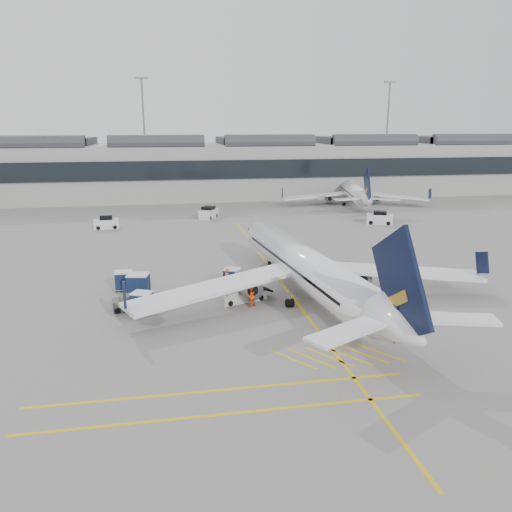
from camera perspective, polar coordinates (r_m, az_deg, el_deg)
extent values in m
plane|color=gray|center=(38.70, -8.55, -7.92)|extent=(220.00, 220.00, 0.00)
cube|color=#9E9E99|center=(108.17, -10.00, 9.55)|extent=(200.00, 20.00, 11.00)
cube|color=black|center=(97.92, -9.96, 9.62)|extent=(200.00, 0.50, 3.60)
cube|color=#38383D|center=(107.82, -10.14, 12.83)|extent=(200.00, 18.00, 1.40)
cylinder|color=slate|center=(121.87, -12.63, 13.27)|extent=(0.44, 0.44, 25.00)
cube|color=slate|center=(122.29, -12.98, 19.22)|extent=(3.00, 0.60, 0.50)
cylinder|color=slate|center=(133.91, 14.72, 13.24)|extent=(0.44, 0.44, 25.00)
cube|color=slate|center=(134.30, 15.08, 18.66)|extent=(3.00, 0.60, 0.50)
cube|color=gold|center=(49.26, 2.75, -2.78)|extent=(0.25, 60.00, 0.01)
cylinder|color=white|center=(44.10, 5.64, -1.16)|extent=(6.12, 26.74, 3.33)
cone|color=white|center=(57.90, 0.11, 2.74)|extent=(3.68, 3.87, 3.33)
cone|color=white|center=(31.05, 16.37, -7.95)|extent=(3.76, 4.57, 3.33)
cube|color=white|center=(40.78, -4.73, -3.63)|extent=(15.03, 9.04, 0.31)
cube|color=white|center=(46.93, 15.80, -1.69)|extent=(15.37, 6.22, 0.31)
cylinder|color=slate|center=(43.33, -0.94, -3.33)|extent=(2.18, 3.36, 1.86)
cylinder|color=slate|center=(46.97, 11.22, -2.18)|extent=(2.18, 3.36, 1.86)
cube|color=black|center=(30.63, 16.17, -3.31)|extent=(0.98, 6.72, 7.41)
cylinder|color=black|center=(53.98, 1.57, -0.89)|extent=(0.31, 0.59, 0.57)
cylinder|color=black|center=(42.12, 3.88, -5.37)|extent=(0.69, 0.77, 0.71)
cylinder|color=black|center=(43.77, 9.34, -4.75)|extent=(0.69, 0.77, 0.71)
cylinder|color=white|center=(98.64, 11.02, 7.24)|extent=(7.44, 23.56, 2.94)
cone|color=white|center=(111.65, 9.86, 8.14)|extent=(3.49, 3.64, 2.94)
cone|color=white|center=(85.36, 12.58, 6.25)|extent=(3.61, 4.25, 2.94)
cube|color=white|center=(96.56, 6.75, 6.83)|extent=(13.52, 4.36, 0.27)
cube|color=white|center=(99.15, 15.37, 6.62)|extent=(12.96, 8.94, 0.27)
cylinder|color=slate|center=(98.50, 8.33, 6.61)|extent=(2.16, 3.08, 1.64)
cylinder|color=slate|center=(100.06, 13.52, 6.49)|extent=(2.16, 3.08, 1.64)
cube|color=black|center=(85.54, 12.60, 7.75)|extent=(1.39, 5.88, 6.54)
cylinder|color=black|center=(107.71, 10.15, 6.70)|extent=(0.31, 0.53, 0.50)
cylinder|color=black|center=(96.70, 10.01, 5.86)|extent=(0.66, 0.72, 0.62)
cylinder|color=black|center=(97.39, 12.29, 5.81)|extent=(0.66, 0.72, 0.62)
cube|color=beige|center=(43.54, -1.63, -4.63)|extent=(4.34, 2.82, 0.74)
cube|color=black|center=(43.74, -0.40, -3.36)|extent=(3.79, 2.27, 1.57)
cube|color=beige|center=(42.80, -3.03, -3.94)|extent=(1.35, 1.62, 0.96)
cylinder|color=black|center=(42.33, -2.96, -5.42)|extent=(0.50, 0.33, 0.47)
cylinder|color=black|center=(43.59, -3.83, -4.83)|extent=(0.50, 0.33, 0.47)
cylinder|color=black|center=(43.64, 0.56, -4.77)|extent=(0.50, 0.33, 0.47)
cylinder|color=black|center=(44.87, -0.38, -4.22)|extent=(0.50, 0.33, 0.47)
cube|color=gray|center=(47.41, -2.72, -3.26)|extent=(2.04, 1.87, 0.12)
cube|color=#122145|center=(47.18, -2.74, -2.36)|extent=(1.88, 1.77, 1.41)
cube|color=silver|center=(46.97, -2.75, -1.50)|extent=(1.95, 1.84, 0.10)
cylinder|color=black|center=(47.10, -3.69, -3.49)|extent=(0.24, 0.17, 0.21)
cylinder|color=black|center=(48.09, -3.37, -3.10)|extent=(0.24, 0.17, 0.21)
cylinder|color=black|center=(46.79, -2.06, -3.59)|extent=(0.24, 0.17, 0.21)
cylinder|color=black|center=(47.78, -1.78, -3.20)|extent=(0.24, 0.17, 0.21)
cube|color=gray|center=(45.91, -13.21, -4.22)|extent=(2.24, 1.98, 0.14)
cube|color=#122145|center=(45.63, -13.28, -3.13)|extent=(2.06, 1.89, 1.66)
cube|color=silver|center=(45.38, -13.34, -2.09)|extent=(2.13, 1.96, 0.11)
cylinder|color=black|center=(45.59, -14.38, -4.53)|extent=(0.27, 0.17, 0.25)
cylinder|color=black|center=(46.73, -13.95, -4.03)|extent=(0.27, 0.17, 0.25)
cylinder|color=black|center=(45.16, -12.43, -4.60)|extent=(0.27, 0.17, 0.25)
cylinder|color=black|center=(46.31, -12.05, -4.09)|extent=(0.27, 0.17, 0.25)
cube|color=gray|center=(41.93, -12.83, -6.08)|extent=(2.05, 1.91, 0.12)
cube|color=#122145|center=(41.66, -12.89, -5.08)|extent=(1.90, 1.81, 1.40)
cube|color=silver|center=(41.43, -12.94, -4.13)|extent=(1.97, 1.87, 0.10)
cylinder|color=black|center=(41.82, -13.98, -6.30)|extent=(0.23, 0.18, 0.21)
cylinder|color=black|center=(42.69, -13.30, -5.82)|extent=(0.23, 0.18, 0.21)
cylinder|color=black|center=(41.21, -12.32, -6.52)|extent=(0.23, 0.18, 0.21)
cylinder|color=black|center=(42.10, -11.67, -6.02)|extent=(0.23, 0.18, 0.21)
cube|color=gray|center=(47.93, -14.81, -3.55)|extent=(1.74, 1.45, 0.12)
cube|color=#122145|center=(47.69, -14.88, -2.65)|extent=(1.59, 1.40, 1.44)
cube|color=silver|center=(47.48, -14.94, -1.78)|extent=(1.64, 1.45, 0.10)
cylinder|color=black|center=(47.47, -15.67, -3.88)|extent=(0.22, 0.11, 0.22)
cylinder|color=black|center=(48.50, -15.61, -3.47)|extent=(0.22, 0.11, 0.22)
cylinder|color=black|center=(47.40, -13.99, -3.79)|extent=(0.22, 0.11, 0.22)
cylinder|color=black|center=(48.44, -13.97, -3.39)|extent=(0.22, 0.11, 0.22)
imported|color=#DE5D0B|center=(46.70, -3.25, -2.55)|extent=(0.80, 0.65, 1.90)
imported|color=#FF4C0D|center=(41.97, -0.63, -4.61)|extent=(1.11, 1.03, 1.82)
cube|color=#494B40|center=(42.66, -14.52, -5.35)|extent=(2.45, 1.69, 0.91)
cube|color=#494B40|center=(42.48, -14.57, -4.66)|extent=(1.24, 1.24, 0.45)
cylinder|color=black|center=(42.15, -15.54, -6.03)|extent=(0.54, 0.30, 0.51)
cylinder|color=black|center=(43.26, -15.65, -5.50)|extent=(0.54, 0.30, 0.51)
cylinder|color=black|center=(42.25, -13.33, -5.83)|extent=(0.54, 0.30, 0.51)
cylinder|color=black|center=(43.35, -13.49, -5.30)|extent=(0.54, 0.30, 0.51)
cone|color=#F24C0A|center=(58.72, 1.24, 0.38)|extent=(0.40, 0.40, 0.55)
cone|color=#F24C0A|center=(49.05, 9.41, -2.71)|extent=(0.39, 0.39, 0.54)
cube|color=silver|center=(77.09, -16.72, 3.53)|extent=(3.70, 2.10, 1.38)
cube|color=black|center=(76.95, -16.77, 4.15)|extent=(1.93, 1.84, 0.59)
cylinder|color=black|center=(76.43, -17.59, 3.07)|extent=(0.61, 0.27, 0.59)
cylinder|color=black|center=(77.98, -17.56, 3.30)|extent=(0.61, 0.27, 0.59)
cylinder|color=black|center=(76.37, -15.82, 3.20)|extent=(0.61, 0.27, 0.59)
cylinder|color=black|center=(77.93, -15.82, 3.42)|extent=(0.61, 0.27, 0.59)
cube|color=silver|center=(82.46, -5.44, 4.82)|extent=(3.50, 4.27, 1.49)
cube|color=black|center=(82.31, -5.46, 5.44)|extent=(2.50, 2.54, 0.64)
cylinder|color=black|center=(81.04, -5.25, 4.35)|extent=(0.51, 0.67, 0.64)
cylinder|color=black|center=(81.73, -6.34, 4.41)|extent=(0.51, 0.67, 0.64)
cylinder|color=black|center=(83.35, -4.55, 4.65)|extent=(0.51, 0.67, 0.64)
cylinder|color=black|center=(84.01, -5.62, 4.70)|extent=(0.51, 0.67, 0.64)
cube|color=silver|center=(79.60, 13.94, 4.11)|extent=(4.35, 3.27, 1.52)
cube|color=black|center=(79.44, 13.98, 4.76)|extent=(2.50, 2.44, 0.65)
cylinder|color=black|center=(78.78, 12.99, 3.74)|extent=(0.69, 0.46, 0.65)
cylinder|color=black|center=(80.48, 12.97, 3.97)|extent=(0.69, 0.46, 0.65)
cylinder|color=black|center=(78.89, 14.89, 3.64)|extent=(0.69, 0.46, 0.65)
cylinder|color=black|center=(80.59, 14.83, 3.87)|extent=(0.69, 0.46, 0.65)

